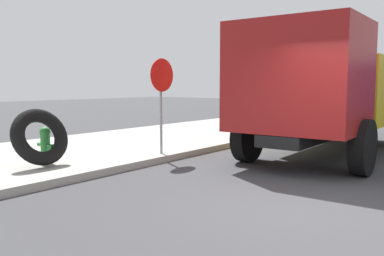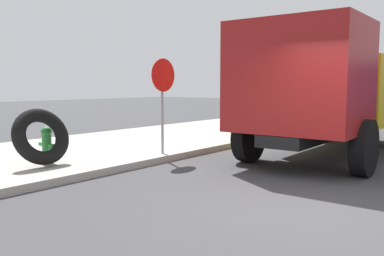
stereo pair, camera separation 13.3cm
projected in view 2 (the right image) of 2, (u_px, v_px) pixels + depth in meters
name	position (u px, v px, depth m)	size (l,w,h in m)	color
ground_plane	(313.00, 210.00, 5.73)	(80.00, 80.00, 0.00)	#38383A
sidewalk_curb	(51.00, 155.00, 9.76)	(36.00, 5.00, 0.15)	#99968E
fire_hydrant	(47.00, 143.00, 8.50)	(0.22, 0.50, 0.74)	#2D8438
loose_tire	(41.00, 136.00, 8.06)	(1.16, 1.16, 0.27)	black
stop_sign	(163.00, 88.00, 9.44)	(0.76, 0.08, 2.20)	gray
dump_truck_yellow	(336.00, 90.00, 10.12)	(7.06, 2.93, 3.00)	gold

